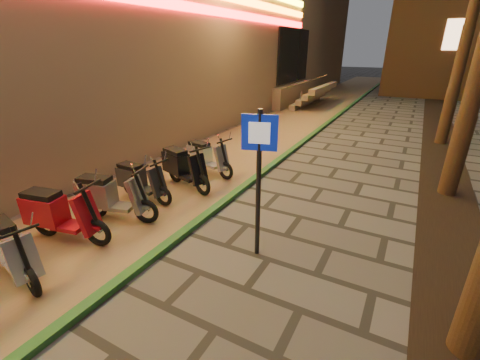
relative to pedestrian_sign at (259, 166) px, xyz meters
The scene contains 11 objects.
ground 3.09m from the pedestrian_sign, 102.79° to the right, with size 120.00×120.00×0.00m, color #474442.
parking_strip 8.24m from the pedestrian_sign, 113.18° to the left, with size 3.40×60.00×0.01m, color #8C7251.
green_curb 7.74m from the pedestrian_sign, 101.28° to the left, with size 0.18×60.00×0.10m, color #256229.
planting_strip 4.20m from the pedestrian_sign, 38.87° to the left, with size 1.20×40.00×0.02m, color black.
pedestrian_sign is the anchor object (origin of this frame).
scooter_4 4.01m from the pedestrian_sign, 143.26° to the right, with size 1.56×0.71×1.10m.
scooter_5 3.80m from the pedestrian_sign, 158.65° to the right, with size 1.73×0.80×1.22m.
scooter_6 3.38m from the pedestrian_sign, behind, with size 1.69×0.87×1.20m.
scooter_7 3.60m from the pedestrian_sign, 169.12° to the left, with size 1.52×0.53×1.08m.
scooter_8 3.59m from the pedestrian_sign, 149.44° to the left, with size 1.70×0.88×1.20m.
scooter_9 4.19m from the pedestrian_sign, 136.61° to the left, with size 1.60×0.71×1.12m.
Camera 1 is at (2.56, -1.67, 3.33)m, focal length 24.00 mm.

